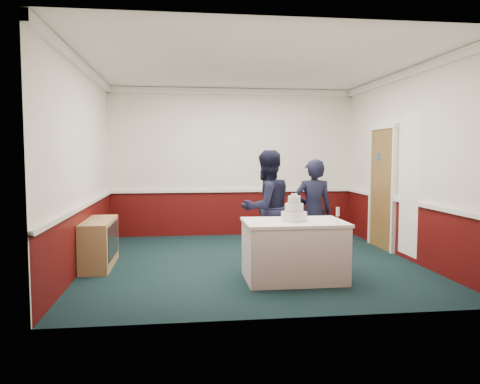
{
  "coord_description": "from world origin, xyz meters",
  "views": [
    {
      "loc": [
        -1.07,
        -7.05,
        1.67
      ],
      "look_at": [
        -0.19,
        -0.1,
        1.1
      ],
      "focal_mm": 35.0,
      "sensor_mm": 36.0,
      "label": 1
    }
  ],
  "objects": [
    {
      "name": "cake_table",
      "position": [
        0.41,
        -1.07,
        0.4
      ],
      "size": [
        1.32,
        0.92,
        0.79
      ],
      "color": "white",
      "rests_on": "ground"
    },
    {
      "name": "champagne_flute",
      "position": [
        0.91,
        -1.35,
        0.93
      ],
      "size": [
        0.05,
        0.05,
        0.21
      ],
      "color": "silver",
      "rests_on": "cake_table"
    },
    {
      "name": "person_man",
      "position": [
        0.19,
        -0.27,
        0.86
      ],
      "size": [
        1.04,
        0.95,
        1.73
      ],
      "primitive_type": "imported",
      "rotation": [
        0.0,
        0.0,
        3.57
      ],
      "color": "black",
      "rests_on": "ground"
    },
    {
      "name": "ground",
      "position": [
        0.0,
        0.0,
        0.0
      ],
      "size": [
        5.0,
        5.0,
        0.0
      ],
      "primitive_type": "plane",
      "color": "black",
      "rests_on": "ground"
    },
    {
      "name": "room_shell",
      "position": [
        0.08,
        0.61,
        1.97
      ],
      "size": [
        5.0,
        5.0,
        3.0
      ],
      "color": "silver",
      "rests_on": "ground"
    },
    {
      "name": "sideboard",
      "position": [
        -2.28,
        0.0,
        0.35
      ],
      "size": [
        0.41,
        1.2,
        0.7
      ],
      "color": "tan",
      "rests_on": "ground"
    },
    {
      "name": "wedding_cake",
      "position": [
        0.41,
        -1.07,
        0.9
      ],
      "size": [
        0.35,
        0.35,
        0.36
      ],
      "color": "white",
      "rests_on": "cake_table"
    },
    {
      "name": "cake_knife",
      "position": [
        0.38,
        -1.27,
        0.79
      ],
      "size": [
        0.08,
        0.21,
        0.0
      ],
      "primitive_type": "cube",
      "rotation": [
        0.0,
        0.0,
        0.3
      ],
      "color": "silver",
      "rests_on": "cake_table"
    },
    {
      "name": "person_woman",
      "position": [
        0.93,
        -0.19,
        0.8
      ],
      "size": [
        0.61,
        0.43,
        1.59
      ],
      "primitive_type": "imported",
      "rotation": [
        0.0,
        0.0,
        3.06
      ],
      "color": "black",
      "rests_on": "ground"
    }
  ]
}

